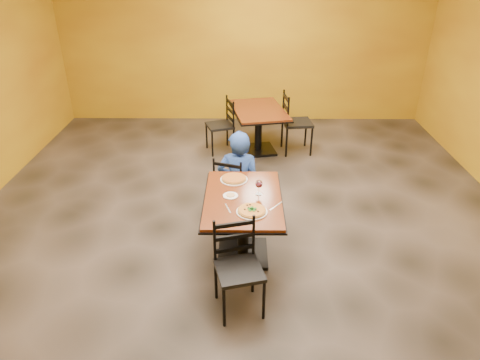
{
  "coord_description": "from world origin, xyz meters",
  "views": [
    {
      "loc": [
        0.01,
        -4.4,
        3.02
      ],
      "look_at": [
        -0.03,
        -0.3,
        0.85
      ],
      "focal_mm": 32.19,
      "sensor_mm": 36.0,
      "label": 1
    }
  ],
  "objects_px": {
    "chair_second_left": "(220,126)",
    "wine_glass": "(259,187)",
    "chair_second_right": "(297,123)",
    "diner": "(239,171)",
    "plate_far": "(234,179)",
    "side_plate": "(231,196)",
    "pizza_main": "(252,210)",
    "chair_main_near": "(239,271)",
    "chair_main_far": "(233,185)",
    "pizza_far": "(234,178)",
    "table_main": "(243,213)",
    "table_second": "(259,120)",
    "plate_main": "(252,212)"
  },
  "relations": [
    {
      "from": "pizza_main",
      "to": "side_plate",
      "type": "height_order",
      "value": "pizza_main"
    },
    {
      "from": "side_plate",
      "to": "pizza_main",
      "type": "bearing_deg",
      "value": -54.88
    },
    {
      "from": "chair_main_near",
      "to": "chair_main_far",
      "type": "xyz_separation_m",
      "value": [
        -0.1,
        1.68,
        -0.03
      ]
    },
    {
      "from": "chair_main_near",
      "to": "chair_second_right",
      "type": "height_order",
      "value": "chair_second_right"
    },
    {
      "from": "table_main",
      "to": "table_second",
      "type": "height_order",
      "value": "same"
    },
    {
      "from": "table_second",
      "to": "plate_main",
      "type": "xyz_separation_m",
      "value": [
        -0.16,
        -3.16,
        0.2
      ]
    },
    {
      "from": "pizza_main",
      "to": "plate_far",
      "type": "bearing_deg",
      "value": 105.81
    },
    {
      "from": "chair_main_far",
      "to": "chair_second_left",
      "type": "bearing_deg",
      "value": -63.01
    },
    {
      "from": "chair_second_right",
      "to": "side_plate",
      "type": "height_order",
      "value": "chair_second_right"
    },
    {
      "from": "plate_main",
      "to": "table_second",
      "type": "bearing_deg",
      "value": 87.14
    },
    {
      "from": "chair_second_right",
      "to": "pizza_far",
      "type": "xyz_separation_m",
      "value": [
        -1.0,
        -2.48,
        0.26
      ]
    },
    {
      "from": "chair_main_near",
      "to": "pizza_far",
      "type": "height_order",
      "value": "chair_main_near"
    },
    {
      "from": "chair_second_right",
      "to": "diner",
      "type": "distance_m",
      "value": 2.09
    },
    {
      "from": "chair_main_far",
      "to": "pizza_far",
      "type": "xyz_separation_m",
      "value": [
        0.03,
        -0.47,
        0.35
      ]
    },
    {
      "from": "chair_main_far",
      "to": "pizza_far",
      "type": "distance_m",
      "value": 0.58
    },
    {
      "from": "pizza_far",
      "to": "chair_second_right",
      "type": "bearing_deg",
      "value": 68.11
    },
    {
      "from": "diner",
      "to": "wine_glass",
      "type": "xyz_separation_m",
      "value": [
        0.22,
        -0.94,
        0.29
      ]
    },
    {
      "from": "chair_second_left",
      "to": "wine_glass",
      "type": "bearing_deg",
      "value": -7.83
    },
    {
      "from": "chair_main_far",
      "to": "chair_second_right",
      "type": "relative_size",
      "value": 0.83
    },
    {
      "from": "plate_far",
      "to": "diner",
      "type": "bearing_deg",
      "value": 85.67
    },
    {
      "from": "diner",
      "to": "table_main",
      "type": "bearing_deg",
      "value": 98.14
    },
    {
      "from": "chair_second_left",
      "to": "wine_glass",
      "type": "height_order",
      "value": "wine_glass"
    },
    {
      "from": "pizza_main",
      "to": "plate_far",
      "type": "xyz_separation_m",
      "value": [
        -0.19,
        0.68,
        -0.02
      ]
    },
    {
      "from": "chair_main_near",
      "to": "pizza_main",
      "type": "bearing_deg",
      "value": 62.58
    },
    {
      "from": "chair_main_far",
      "to": "chair_second_left",
      "type": "xyz_separation_m",
      "value": [
        -0.27,
        2.02,
        0.03
      ]
    },
    {
      "from": "diner",
      "to": "pizza_main",
      "type": "height_order",
      "value": "diner"
    },
    {
      "from": "table_main",
      "to": "diner",
      "type": "relative_size",
      "value": 1.12
    },
    {
      "from": "diner",
      "to": "chair_main_far",
      "type": "bearing_deg",
      "value": 68.41
    },
    {
      "from": "side_plate",
      "to": "wine_glass",
      "type": "xyz_separation_m",
      "value": [
        0.3,
        0.04,
        0.08
      ]
    },
    {
      "from": "plate_main",
      "to": "side_plate",
      "type": "bearing_deg",
      "value": 125.12
    },
    {
      "from": "table_main",
      "to": "wine_glass",
      "type": "height_order",
      "value": "wine_glass"
    },
    {
      "from": "side_plate",
      "to": "chair_main_near",
      "type": "bearing_deg",
      "value": -83.18
    },
    {
      "from": "chair_second_right",
      "to": "table_second",
      "type": "bearing_deg",
      "value": 84.05
    },
    {
      "from": "plate_far",
      "to": "pizza_far",
      "type": "distance_m",
      "value": 0.02
    },
    {
      "from": "chair_main_far",
      "to": "wine_glass",
      "type": "xyz_separation_m",
      "value": [
        0.3,
        -0.79,
        0.42
      ]
    },
    {
      "from": "table_main",
      "to": "chair_second_right",
      "type": "distance_m",
      "value": 3.01
    },
    {
      "from": "chair_second_right",
      "to": "chair_main_far",
      "type": "bearing_deg",
      "value": 147.04
    },
    {
      "from": "chair_second_left",
      "to": "diner",
      "type": "distance_m",
      "value": 1.9
    },
    {
      "from": "chair_second_left",
      "to": "diner",
      "type": "xyz_separation_m",
      "value": [
        0.34,
        -1.86,
        0.09
      ]
    },
    {
      "from": "chair_main_near",
      "to": "chair_second_left",
      "type": "bearing_deg",
      "value": 80.97
    },
    {
      "from": "chair_second_right",
      "to": "pizza_main",
      "type": "relative_size",
      "value": 3.6
    },
    {
      "from": "chair_second_left",
      "to": "plate_main",
      "type": "bearing_deg",
      "value": -10.47
    },
    {
      "from": "table_second",
      "to": "chair_second_left",
      "type": "xyz_separation_m",
      "value": [
        -0.65,
        0.0,
        -0.1
      ]
    },
    {
      "from": "side_plate",
      "to": "wine_glass",
      "type": "distance_m",
      "value": 0.31
    },
    {
      "from": "chair_second_right",
      "to": "plate_main",
      "type": "height_order",
      "value": "chair_second_right"
    },
    {
      "from": "plate_main",
      "to": "plate_far",
      "type": "relative_size",
      "value": 1.0
    },
    {
      "from": "diner",
      "to": "wine_glass",
      "type": "relative_size",
      "value": 6.08
    },
    {
      "from": "chair_main_far",
      "to": "diner",
      "type": "bearing_deg",
      "value": -97.04
    },
    {
      "from": "table_second",
      "to": "pizza_main",
      "type": "height_order",
      "value": "pizza_main"
    },
    {
      "from": "table_main",
      "to": "chair_main_far",
      "type": "distance_m",
      "value": 0.88
    }
  ]
}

